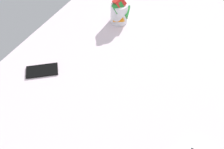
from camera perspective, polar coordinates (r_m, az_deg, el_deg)
bed_mattress at (r=113.55cm, az=6.94°, el=-10.66°), size 180.00×140.00×18.00cm
snack_cup at (r=137.44cm, az=1.66°, el=13.54°), size 10.11×10.22×15.52cm
cell_phone at (r=121.06cm, az=-15.01°, el=0.84°), size 14.28×15.05×0.80cm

